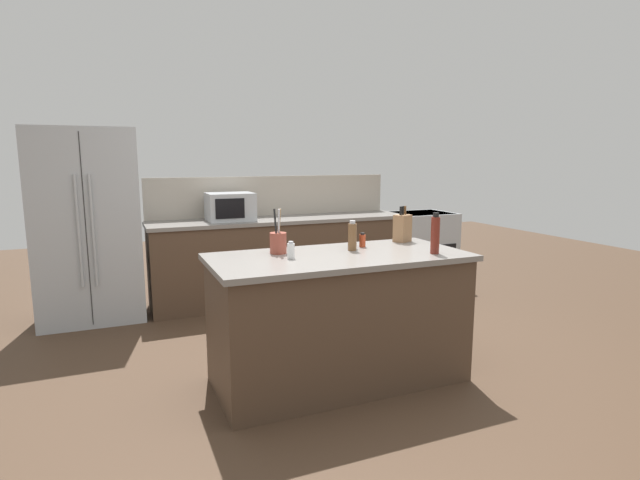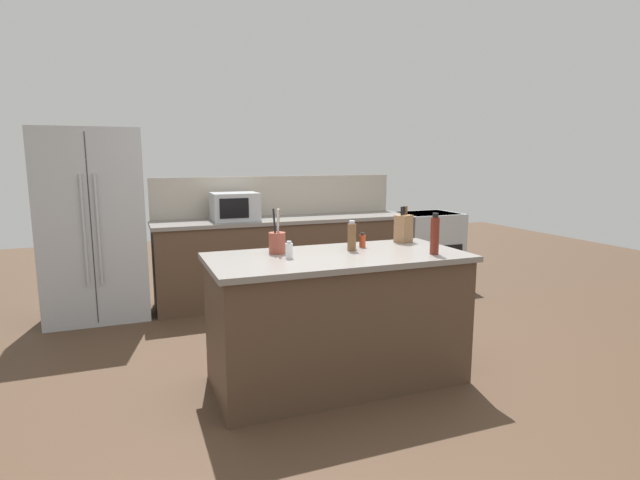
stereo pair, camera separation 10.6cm
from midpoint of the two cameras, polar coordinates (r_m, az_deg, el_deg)
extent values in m
plane|color=#473323|center=(3.82, 2.80, -15.64)|extent=(14.00, 14.00, 0.00)
cube|color=#4C3828|center=(5.75, -3.36, -2.31)|extent=(2.90, 0.62, 0.90)
cube|color=gray|center=(5.67, -3.41, 2.34)|extent=(2.94, 0.66, 0.04)
cube|color=#B2A899|center=(5.94, -4.37, 5.08)|extent=(2.90, 0.03, 0.46)
cube|color=#4C3828|center=(3.65, 2.86, -9.23)|extent=(1.77, 0.80, 0.90)
cube|color=gray|center=(3.53, 2.92, -1.99)|extent=(1.83, 0.86, 0.04)
cube|color=#ADB2B7|center=(5.46, -23.96, 1.57)|extent=(0.97, 0.72, 1.90)
cube|color=#2D2D2D|center=(5.10, -24.13, 1.05)|extent=(0.01, 0.00, 1.80)
cylinder|color=#ADB2B7|center=(5.08, -24.81, 0.98)|extent=(0.02, 0.02, 1.04)
cylinder|color=#ADB2B7|center=(5.08, -23.47, 1.07)|extent=(0.02, 0.02, 1.04)
cube|color=#ADB2B7|center=(6.56, 12.54, -0.96)|extent=(0.76, 0.64, 0.92)
cube|color=black|center=(6.32, 14.14, -2.47)|extent=(0.61, 0.01, 0.41)
cube|color=black|center=(6.50, 12.69, 2.95)|extent=(0.68, 0.58, 0.02)
cube|color=#ADB2B7|center=(5.50, -9.17, 3.80)|extent=(0.50, 0.38, 0.30)
cube|color=black|center=(5.31, -9.20, 3.59)|extent=(0.31, 0.01, 0.21)
cube|color=#936B47|center=(4.09, 10.26, 1.29)|extent=(0.16, 0.14, 0.22)
cylinder|color=black|center=(4.05, 10.06, 3.28)|extent=(0.02, 0.02, 0.07)
cylinder|color=black|center=(4.07, 10.32, 3.31)|extent=(0.02, 0.02, 0.07)
cylinder|color=brown|center=(4.10, 10.57, 3.34)|extent=(0.02, 0.02, 0.07)
cylinder|color=brown|center=(3.57, -4.07, -0.33)|extent=(0.12, 0.12, 0.15)
cylinder|color=olive|center=(3.56, -3.92, 2.17)|extent=(0.01, 0.05, 0.18)
cylinder|color=black|center=(3.54, -4.40, 2.13)|extent=(0.01, 0.05, 0.18)
cylinder|color=#B2B2B7|center=(3.53, -3.99, 2.11)|extent=(0.01, 0.03, 0.18)
cylinder|color=silver|center=(3.39, -2.65, -1.25)|extent=(0.05, 0.05, 0.10)
cylinder|color=#B2B2B7|center=(3.38, -2.66, -0.26)|extent=(0.03, 0.03, 0.02)
cylinder|color=maroon|center=(3.62, 13.80, 0.45)|extent=(0.06, 0.06, 0.26)
cylinder|color=black|center=(3.60, 13.89, 2.76)|extent=(0.04, 0.04, 0.03)
cylinder|color=brown|center=(3.67, 4.47, 0.31)|extent=(0.06, 0.06, 0.20)
cylinder|color=#B2B2B7|center=(3.65, 4.50, 2.03)|extent=(0.04, 0.04, 0.02)
cylinder|color=#B73D1E|center=(3.82, 5.66, -0.12)|extent=(0.05, 0.05, 0.10)
cylinder|color=black|center=(3.81, 5.68, 0.70)|extent=(0.03, 0.03, 0.02)
cylinder|color=black|center=(3.78, 4.41, 0.33)|extent=(0.06, 0.06, 0.17)
cylinder|color=#B22319|center=(3.77, 4.43, 1.73)|extent=(0.04, 0.04, 0.02)
camera|label=1|loc=(0.05, -89.21, 0.13)|focal=28.00mm
camera|label=2|loc=(0.05, 90.79, -0.13)|focal=28.00mm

